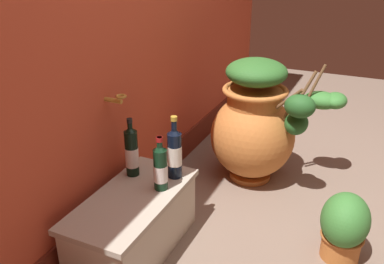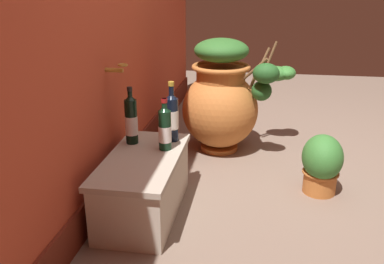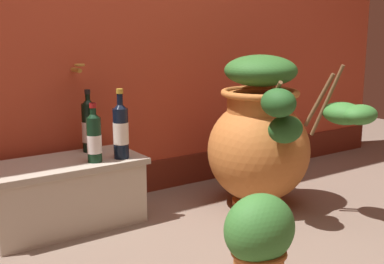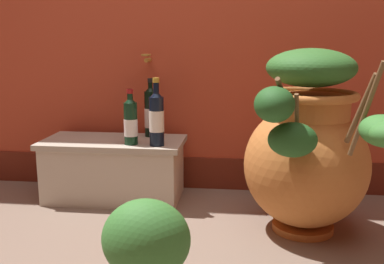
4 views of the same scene
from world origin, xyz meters
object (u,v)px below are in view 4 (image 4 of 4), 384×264
Objects in this scene: terracotta_urn at (308,148)px; potted_shrub at (146,250)px; wine_bottle_right at (151,112)px; wine_bottle_middle at (131,121)px; wine_bottle_left at (157,117)px.

terracotta_urn is 0.92m from potted_shrub.
wine_bottle_right is at bearing 101.02° from potted_shrub.
wine_bottle_middle is at bearing -106.62° from wine_bottle_right.
terracotta_urn is at bearing -29.06° from wine_bottle_right.
wine_bottle_middle is 0.98m from potted_shrub.
wine_bottle_middle is (-0.89, 0.24, 0.07)m from terracotta_urn.
potted_shrub is (0.14, -0.89, -0.30)m from wine_bottle_left.
wine_bottle_middle is at bearing 164.54° from terracotta_urn.
terracotta_urn is 2.55× the size of wine_bottle_right.
terracotta_urn is 2.88× the size of wine_bottle_middle.
terracotta_urn is 0.94m from wine_bottle_right.
wine_bottle_right reaches higher than wine_bottle_middle.
wine_bottle_right reaches higher than potted_shrub.
terracotta_urn is at bearing -17.56° from wine_bottle_left.
wine_bottle_middle is at bearing 176.20° from wine_bottle_left.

